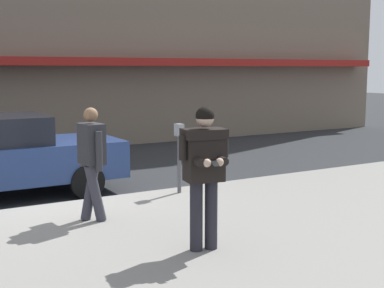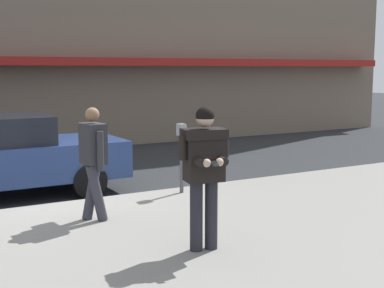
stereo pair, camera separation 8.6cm
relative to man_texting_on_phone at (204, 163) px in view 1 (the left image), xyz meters
name	(u,v)px [view 1 (the left image)]	position (x,y,z in m)	size (l,w,h in m)	color
ground_plane	(48,209)	(-1.02, 3.49, -1.25)	(80.00, 80.00, 0.00)	#2B2D30
sidewalk	(178,241)	(-0.02, 0.64, -1.18)	(32.00, 5.30, 0.14)	gray
curb_paint_line	(102,201)	(-0.02, 3.54, -1.25)	(28.00, 0.12, 0.01)	silver
man_texting_on_phone	(204,163)	(0.00, 0.00, 0.00)	(0.64, 0.62, 1.81)	#23232B
pedestrian_with_bag	(91,157)	(-0.75, 1.98, -0.14)	(0.35, 0.72, 1.70)	#33333D
parking_meter	(179,148)	(1.24, 2.89, -0.28)	(0.12, 0.18, 1.27)	#4C4C51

